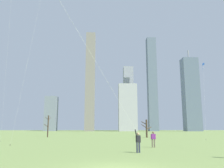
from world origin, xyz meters
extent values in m
cylinder|color=#33384C|center=(2.29, 7.62, 0.42)|extent=(0.14, 0.14, 0.85)
cylinder|color=#33384C|center=(2.10, 7.52, 0.42)|extent=(0.14, 0.14, 0.85)
cube|color=black|center=(2.19, 7.57, 1.12)|extent=(0.39, 0.33, 0.54)
sphere|color=tan|center=(2.19, 7.57, 1.51)|extent=(0.22, 0.22, 0.22)
cylinder|color=black|center=(2.38, 7.66, 1.09)|extent=(0.09, 0.09, 0.55)
cylinder|color=black|center=(2.01, 7.48, 1.59)|extent=(0.22, 0.17, 0.56)
cylinder|color=silver|center=(-2.82, 4.48, 9.42)|extent=(9.66, 6.01, 15.16)
cylinder|color=#726656|center=(4.64, 12.68, 0.42)|extent=(0.14, 0.14, 0.85)
cylinder|color=#726656|center=(4.42, 12.71, 0.42)|extent=(0.14, 0.14, 0.85)
cube|color=purple|center=(4.53, 12.70, 1.12)|extent=(0.36, 0.24, 0.54)
sphere|color=brown|center=(4.53, 12.70, 1.51)|extent=(0.22, 0.22, 0.22)
cylinder|color=purple|center=(4.74, 12.67, 1.09)|extent=(0.09, 0.09, 0.55)
cylinder|color=purple|center=(4.32, 12.72, 1.09)|extent=(0.09, 0.09, 0.55)
cylinder|color=silver|center=(-15.88, 23.64, 14.51)|extent=(0.59, 2.11, 28.94)
cylinder|color=#3F3833|center=(-16.17, 24.69, 0.04)|extent=(0.10, 0.10, 0.08)
cylinder|color=silver|center=(-10.12, 17.44, 13.45)|extent=(2.81, 1.97, 26.81)
cylinder|color=#3F3833|center=(-11.52, 16.46, 0.04)|extent=(0.10, 0.10, 0.08)
cube|color=blue|center=(18.90, 31.57, 14.33)|extent=(0.62, 0.43, 0.67)
cylinder|color=black|center=(18.90, 31.57, 14.33)|extent=(0.25, 0.15, 0.41)
cylinder|color=blue|center=(18.76, 31.65, 13.59)|extent=(0.02, 0.02, 1.00)
cylinder|color=silver|center=(17.69, 29.48, 7.18)|extent=(2.44, 4.20, 14.29)
cylinder|color=#3F3833|center=(16.47, 27.39, 0.04)|extent=(0.10, 0.10, 0.08)
cylinder|color=#423326|center=(-12.86, 40.44, 2.36)|extent=(0.27, 0.27, 4.71)
cylinder|color=#423326|center=(-12.71, 40.86, 3.99)|extent=(0.39, 0.93, 0.78)
cylinder|color=#423326|center=(-13.27, 40.43, 2.49)|extent=(0.90, 0.15, 0.68)
cylinder|color=#423326|center=(-13.24, 40.60, 4.06)|extent=(0.86, 0.44, 0.64)
cylinder|color=#423326|center=(8.44, 37.73, 1.87)|extent=(0.38, 0.38, 3.73)
cylinder|color=#423326|center=(7.91, 37.73, 2.34)|extent=(1.16, 0.16, 0.86)
cylinder|color=#423326|center=(9.03, 38.25, 1.96)|extent=(1.33, 1.20, 0.62)
cylinder|color=#423326|center=(8.51, 38.21, 3.44)|extent=(0.27, 1.05, 0.69)
cylinder|color=#423326|center=(8.04, 38.41, 3.00)|extent=(0.97, 1.49, 0.78)
cube|color=gray|center=(-9.51, 136.56, 31.98)|extent=(6.00, 8.31, 63.96)
cube|color=#B2B2B7|center=(14.28, 132.68, 14.63)|extent=(11.37, 6.64, 29.26)
cube|color=#9EA3AD|center=(16.81, 151.18, 22.60)|extent=(6.82, 7.64, 45.21)
cube|color=slate|center=(30.12, 132.66, 30.05)|extent=(5.78, 5.25, 60.09)
cube|color=gray|center=(-36.36, 147.71, 11.57)|extent=(7.87, 7.46, 23.13)
cube|color=slate|center=(54.19, 131.11, 23.03)|extent=(9.69, 7.50, 46.05)
cylinder|color=#99999E|center=(54.19, 131.11, 48.88)|extent=(0.80, 0.80, 5.65)
camera|label=1|loc=(-0.63, -11.85, 1.99)|focal=37.26mm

